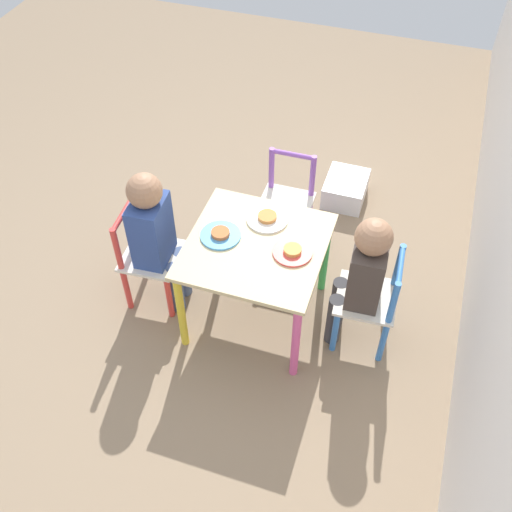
# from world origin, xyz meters

# --- Properties ---
(ground_plane) EXTENTS (6.00, 6.00, 0.00)m
(ground_plane) POSITION_xyz_m (0.00, 0.00, 0.00)
(ground_plane) COLOR #8C755B
(kids_table) EXTENTS (0.58, 0.58, 0.48)m
(kids_table) POSITION_xyz_m (0.00, 0.00, 0.41)
(kids_table) COLOR beige
(kids_table) RESTS_ON ground_plane
(chair_red) EXTENTS (0.28, 0.28, 0.53)m
(chair_red) POSITION_xyz_m (0.04, -0.52, 0.26)
(chair_red) COLOR silver
(chair_red) RESTS_ON ground_plane
(chair_blue) EXTENTS (0.27, 0.27, 0.53)m
(chair_blue) POSITION_xyz_m (-0.03, 0.52, 0.26)
(chair_blue) COLOR silver
(chair_blue) RESTS_ON ground_plane
(chair_purple) EXTENTS (0.26, 0.26, 0.53)m
(chair_purple) POSITION_xyz_m (-0.52, -0.01, 0.26)
(chair_purple) COLOR silver
(chair_purple) RESTS_ON ground_plane
(child_front) EXTENTS (0.21, 0.22, 0.76)m
(child_front) POSITION_xyz_m (0.03, -0.46, 0.45)
(child_front) COLOR #4C608E
(child_front) RESTS_ON ground_plane
(child_back) EXTENTS (0.21, 0.21, 0.72)m
(child_back) POSITION_xyz_m (-0.03, 0.46, 0.43)
(child_back) COLOR #38383D
(child_back) RESTS_ON ground_plane
(plate_front) EXTENTS (0.18, 0.18, 0.03)m
(plate_front) POSITION_xyz_m (-0.00, -0.16, 0.49)
(plate_front) COLOR #4C9EE0
(plate_front) RESTS_ON kids_table
(plate_back) EXTENTS (0.17, 0.17, 0.03)m
(plate_back) POSITION_xyz_m (0.00, 0.16, 0.49)
(plate_back) COLOR #E54C47
(plate_back) RESTS_ON kids_table
(plate_left) EXTENTS (0.19, 0.19, 0.03)m
(plate_left) POSITION_xyz_m (-0.16, 0.00, 0.49)
(plate_left) COLOR white
(plate_left) RESTS_ON kids_table
(storage_bin) EXTENTS (0.28, 0.23, 0.14)m
(storage_bin) POSITION_xyz_m (-0.96, 0.22, 0.07)
(storage_bin) COLOR silver
(storage_bin) RESTS_ON ground_plane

